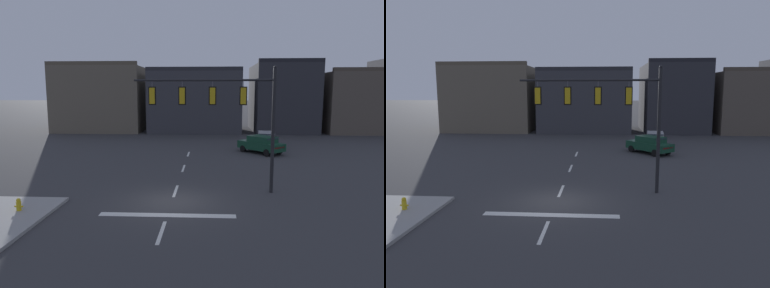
{
  "view_description": "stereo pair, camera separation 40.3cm",
  "coord_description": "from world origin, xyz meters",
  "views": [
    {
      "loc": [
        1.96,
        -17.5,
        5.73
      ],
      "look_at": [
        0.86,
        3.74,
        2.5
      ],
      "focal_mm": 32.64,
      "sensor_mm": 36.0,
      "label": 1
    },
    {
      "loc": [
        2.36,
        -17.47,
        5.73
      ],
      "look_at": [
        0.86,
        3.74,
        2.5
      ],
      "focal_mm": 32.64,
      "sensor_mm": 36.0,
      "label": 2
    }
  ],
  "objects": [
    {
      "name": "fire_hydrant",
      "position": [
        -7.02,
        -2.14,
        0.33
      ],
      "size": [
        0.4,
        0.3,
        0.75
      ],
      "color": "gold",
      "rests_on": "ground"
    },
    {
      "name": "ground_plane",
      "position": [
        0.0,
        0.0,
        0.0
      ],
      "size": [
        400.0,
        400.0,
        0.0
      ],
      "primitive_type": "plane",
      "color": "#353538"
    },
    {
      "name": "stop_bar_paint",
      "position": [
        0.0,
        -2.0,
        0.0
      ],
      "size": [
        6.4,
        0.5,
        0.01
      ],
      "primitive_type": "cube",
      "color": "silver",
      "rests_on": "ground"
    },
    {
      "name": "car_lot_nearside",
      "position": [
        6.74,
        14.82,
        0.86
      ],
      "size": [
        4.21,
        4.52,
        1.61
      ],
      "color": "#143D28",
      "rests_on": "ground"
    },
    {
      "name": "building_row",
      "position": [
        8.71,
        33.62,
        4.61
      ],
      "size": [
        56.27,
        11.3,
        10.75
      ],
      "color": "#665B4C",
      "rests_on": "ground"
    },
    {
      "name": "signal_mast_near_side",
      "position": [
        2.79,
        2.09,
        4.91
      ],
      "size": [
        7.89,
        0.48,
        7.11
      ],
      "color": "black",
      "rests_on": "ground"
    },
    {
      "name": "lane_centreline",
      "position": [
        0.0,
        2.0,
        0.0
      ],
      "size": [
        0.16,
        26.4,
        0.01
      ],
      "color": "silver",
      "rests_on": "ground"
    },
    {
      "name": "car_lot_middle",
      "position": [
        7.73,
        18.25,
        0.86
      ],
      "size": [
        2.36,
        4.61,
        1.61
      ],
      "color": "#9EA0A5",
      "rests_on": "ground"
    }
  ]
}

